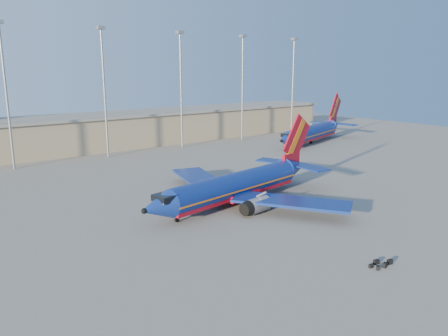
{
  "coord_description": "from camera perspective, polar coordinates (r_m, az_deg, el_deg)",
  "views": [
    {
      "loc": [
        -44.0,
        -47.83,
        19.67
      ],
      "look_at": [
        -1.92,
        6.59,
        4.0
      ],
      "focal_mm": 35.0,
      "sensor_mm": 36.0,
      "label": 1
    }
  ],
  "objects": [
    {
      "name": "ground",
      "position": [
        67.9,
        4.7,
        -4.05
      ],
      "size": [
        220.0,
        220.0,
        0.0
      ],
      "primitive_type": "plane",
      "color": "slate",
      "rests_on": "ground"
    },
    {
      "name": "aircraft_main",
      "position": [
        65.42,
        1.95,
        -2.28
      ],
      "size": [
        36.03,
        34.42,
        12.25
      ],
      "rotation": [
        0.0,
        0.0,
        0.15
      ],
      "color": "navy",
      "rests_on": "ground"
    },
    {
      "name": "light_mast_row",
      "position": [
        105.87,
        -10.34,
        11.48
      ],
      "size": [
        101.6,
        1.6,
        28.65
      ],
      "color": "gray",
      "rests_on": "ground"
    },
    {
      "name": "luggage_pile",
      "position": [
        48.28,
        19.82,
        -11.71
      ],
      "size": [
        2.82,
        1.44,
        0.53
      ],
      "color": "black",
      "rests_on": "ground"
    },
    {
      "name": "aircraft_second",
      "position": [
        121.05,
        11.54,
        4.62
      ],
      "size": [
        36.64,
        18.68,
        12.76
      ],
      "rotation": [
        0.0,
        0.0,
        0.3
      ],
      "color": "navy",
      "rests_on": "ground"
    },
    {
      "name": "terminal_building",
      "position": [
        119.8,
        -10.64,
        5.25
      ],
      "size": [
        122.0,
        16.0,
        8.5
      ],
      "color": "gray",
      "rests_on": "ground"
    }
  ]
}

